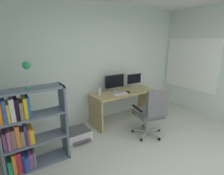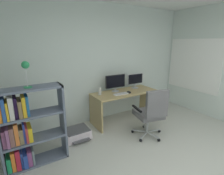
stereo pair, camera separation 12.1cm
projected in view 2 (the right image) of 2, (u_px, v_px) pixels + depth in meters
name	position (u px, v px, depth m)	size (l,w,h in m)	color
wall_back	(100.00, 64.00, 4.01)	(4.78, 0.10, 2.72)	silver
window_pane	(193.00, 65.00, 4.55)	(0.01, 1.40, 1.28)	white
window_frame	(193.00, 65.00, 4.54)	(0.02, 1.48, 1.36)	white
desk	(124.00, 99.00, 4.05)	(1.57, 0.62, 0.72)	tan
monitor_main	(115.00, 82.00, 3.96)	(0.51, 0.18, 0.40)	#B2B5B7
monitor_secondary	(135.00, 80.00, 4.27)	(0.46, 0.18, 0.37)	#B2B5B7
keyboard	(121.00, 94.00, 3.79)	(0.34, 0.13, 0.02)	silver
computer_mouse	(129.00, 92.00, 3.90)	(0.06, 0.10, 0.03)	black
desktop_speaker	(100.00, 91.00, 3.74)	(0.07, 0.07, 0.17)	silver
office_chair	(151.00, 112.00, 3.27)	(0.63, 0.64, 1.03)	#B7BABC
bookshelf	(24.00, 130.00, 2.51)	(0.92, 0.31, 1.23)	slate
desk_lamp	(26.00, 68.00, 2.34)	(0.12, 0.11, 0.38)	#279054
printer	(77.00, 133.00, 3.39)	(0.48, 0.49, 0.19)	silver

